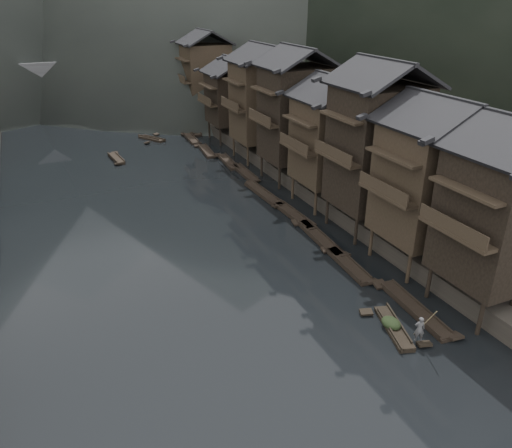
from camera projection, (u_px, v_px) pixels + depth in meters
water at (219, 302)px, 36.05m from camera, size 300.00×300.00×0.00m
right_bank at (334, 122)px, 81.66m from camera, size 40.00×200.00×1.80m
stilt_houses at (304, 107)px, 54.43m from camera, size 9.00×67.60×15.64m
moored_sampans at (255, 186)px, 56.99m from camera, size 3.09×61.57×0.47m
midriver_boats at (135, 148)px, 70.59m from camera, size 9.08×13.00×0.44m
stone_bridge at (84, 80)px, 93.31m from camera, size 40.00×6.00×9.00m
hero_sampan at (394, 327)px, 33.05m from camera, size 2.39×5.17×0.44m
cargo_heap at (392, 319)px, 32.97m from camera, size 1.13×1.48×0.68m
boatman at (420, 326)px, 31.34m from camera, size 0.78×0.70×1.80m
bamboo_pole at (429, 287)px, 30.20m from camera, size 0.72×2.47×3.92m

